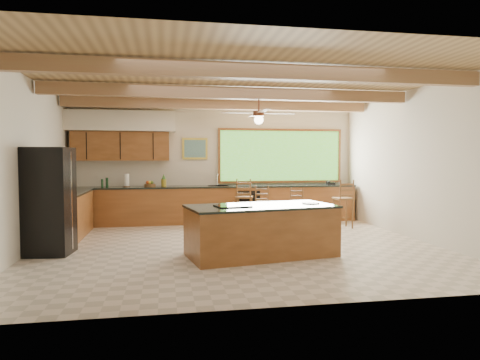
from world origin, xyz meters
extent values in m
plane|color=beige|center=(0.00, 0.00, 0.00)|extent=(7.20, 7.20, 0.00)
cube|color=beige|center=(0.00, 3.25, 1.50)|extent=(7.20, 0.04, 3.00)
cube|color=beige|center=(0.00, -3.25, 1.50)|extent=(7.20, 0.04, 3.00)
cube|color=beige|center=(-3.60, 0.00, 1.50)|extent=(0.04, 6.50, 3.00)
cube|color=beige|center=(3.60, 0.00, 1.50)|extent=(0.04, 6.50, 3.00)
cube|color=tan|center=(0.00, 0.00, 3.00)|extent=(7.20, 6.50, 0.04)
cube|color=olive|center=(0.00, -1.60, 2.86)|extent=(7.10, 0.15, 0.22)
cube|color=olive|center=(0.00, 0.50, 2.86)|extent=(7.10, 0.15, 0.22)
cube|color=olive|center=(0.00, 2.30, 2.86)|extent=(7.10, 0.15, 0.22)
cube|color=brown|center=(-2.35, 3.06, 1.90)|extent=(2.30, 0.35, 0.70)
cube|color=beige|center=(-2.35, 2.99, 2.50)|extent=(2.60, 0.50, 0.48)
cylinder|color=#FFEABF|center=(-3.05, 2.99, 2.27)|extent=(0.10, 0.10, 0.01)
cylinder|color=#FFEABF|center=(-1.65, 2.99, 2.27)|extent=(0.10, 0.10, 0.01)
cube|color=#5E9D38|center=(1.70, 3.22, 1.67)|extent=(3.20, 0.04, 1.30)
cube|color=gold|center=(-0.55, 3.22, 1.85)|extent=(0.64, 0.03, 0.54)
cube|color=#457C63|center=(-0.55, 3.20, 1.85)|extent=(0.54, 0.01, 0.44)
cube|color=brown|center=(0.00, 2.91, 0.44)|extent=(7.00, 0.65, 0.88)
cube|color=black|center=(0.00, 2.91, 0.90)|extent=(7.04, 0.69, 0.04)
cube|color=brown|center=(-3.26, 1.35, 0.44)|extent=(0.65, 2.35, 0.88)
cube|color=black|center=(-3.26, 1.35, 0.90)|extent=(0.69, 2.39, 0.04)
cube|color=black|center=(0.70, 2.58, 0.42)|extent=(0.60, 0.02, 0.78)
cube|color=silver|center=(0.00, 2.91, 0.91)|extent=(0.50, 0.38, 0.03)
cylinder|color=silver|center=(0.00, 3.11, 1.07)|extent=(0.03, 0.03, 0.30)
cylinder|color=silver|center=(0.00, 3.01, 1.20)|extent=(0.03, 0.20, 0.03)
cylinder|color=white|center=(-2.22, 3.00, 1.08)|extent=(0.13, 0.13, 0.31)
cylinder|color=#183D1D|center=(-2.79, 2.95, 1.02)|extent=(0.05, 0.05, 0.19)
cylinder|color=#183D1D|center=(-2.68, 2.99, 1.03)|extent=(0.06, 0.06, 0.22)
cube|color=black|center=(2.96, 2.88, 0.97)|extent=(0.21, 0.17, 0.09)
cube|color=brown|center=(0.25, -0.82, 0.40)|extent=(2.52, 1.49, 0.80)
cube|color=black|center=(0.25, -0.82, 0.82)|extent=(2.57, 1.53, 0.04)
cube|color=black|center=(-0.25, -0.91, 0.85)|extent=(0.59, 0.50, 0.02)
cylinder|color=white|center=(1.15, -0.69, 0.85)|extent=(0.29, 0.29, 0.01)
cube|color=black|center=(-3.22, -0.10, 0.90)|extent=(0.77, 0.75, 1.79)
cube|color=silver|center=(-2.87, -0.10, 0.90)|extent=(0.02, 0.05, 1.65)
cube|color=brown|center=(0.57, 2.36, 0.68)|extent=(0.50, 0.50, 0.04)
cylinder|color=brown|center=(0.41, 2.20, 0.33)|extent=(0.04, 0.04, 0.66)
cylinder|color=brown|center=(0.73, 2.20, 0.33)|extent=(0.04, 0.04, 0.66)
cylinder|color=brown|center=(0.41, 2.52, 0.33)|extent=(0.04, 0.04, 0.66)
cylinder|color=brown|center=(0.73, 2.52, 0.33)|extent=(0.04, 0.04, 0.66)
cube|color=brown|center=(0.90, 1.79, 0.61)|extent=(0.48, 0.48, 0.04)
cylinder|color=brown|center=(0.76, 1.65, 0.29)|extent=(0.03, 0.03, 0.59)
cylinder|color=brown|center=(1.04, 1.65, 0.29)|extent=(0.03, 0.03, 0.59)
cylinder|color=brown|center=(0.76, 1.93, 0.29)|extent=(0.03, 0.03, 0.59)
cylinder|color=brown|center=(1.04, 1.93, 0.29)|extent=(0.03, 0.03, 0.59)
cube|color=brown|center=(1.63, 1.60, 0.58)|extent=(0.43, 0.43, 0.04)
cylinder|color=brown|center=(1.49, 1.46, 0.28)|extent=(0.03, 0.03, 0.56)
cylinder|color=brown|center=(1.77, 1.46, 0.28)|extent=(0.03, 0.03, 0.56)
cylinder|color=brown|center=(1.49, 1.74, 0.28)|extent=(0.03, 0.03, 0.56)
cylinder|color=brown|center=(1.77, 1.74, 0.28)|extent=(0.03, 0.03, 0.56)
cube|color=brown|center=(2.75, 1.60, 0.68)|extent=(0.42, 0.42, 0.04)
cylinder|color=brown|center=(2.59, 1.44, 0.33)|extent=(0.04, 0.04, 0.66)
cylinder|color=brown|center=(2.91, 1.44, 0.33)|extent=(0.04, 0.04, 0.66)
cylinder|color=brown|center=(2.59, 1.76, 0.33)|extent=(0.04, 0.04, 0.66)
cylinder|color=brown|center=(2.91, 1.76, 0.33)|extent=(0.04, 0.04, 0.66)
camera|label=1|loc=(-1.32, -7.67, 1.62)|focal=32.00mm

